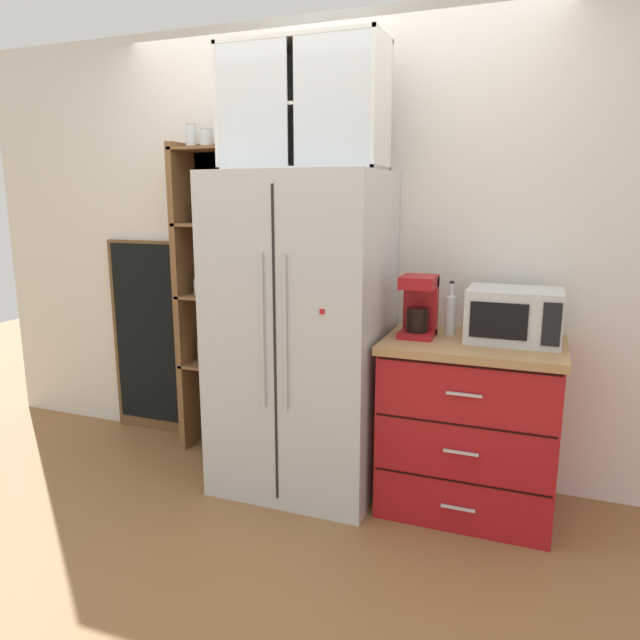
% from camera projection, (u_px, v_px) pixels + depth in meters
% --- Properties ---
extents(ground_plane, '(10.56, 10.56, 0.00)m').
position_uv_depth(ground_plane, '(303.00, 480.00, 3.31)').
color(ground_plane, olive).
extents(wall_back_cream, '(4.87, 0.10, 2.55)m').
position_uv_depth(wall_back_cream, '(328.00, 250.00, 3.42)').
color(wall_back_cream, silver).
rests_on(wall_back_cream, ground).
extents(refrigerator, '(0.87, 0.72, 1.71)m').
position_uv_depth(refrigerator, '(303.00, 334.00, 3.14)').
color(refrigerator, silver).
rests_on(refrigerator, ground).
extents(pantry_shelf_column, '(0.46, 0.29, 2.00)m').
position_uv_depth(pantry_shelf_column, '(218.00, 293.00, 3.61)').
color(pantry_shelf_column, brown).
rests_on(pantry_shelf_column, ground).
extents(counter_cabinet, '(0.86, 0.62, 0.88)m').
position_uv_depth(counter_cabinet, '(469.00, 425.00, 2.96)').
color(counter_cabinet, '#A8161C').
rests_on(counter_cabinet, ground).
extents(microwave, '(0.44, 0.33, 0.26)m').
position_uv_depth(microwave, '(514.00, 315.00, 2.83)').
color(microwave, silver).
rests_on(microwave, counter_cabinet).
extents(coffee_maker, '(0.17, 0.20, 0.31)m').
position_uv_depth(coffee_maker, '(419.00, 306.00, 2.94)').
color(coffee_maker, '#A8161C').
rests_on(coffee_maker, counter_cabinet).
extents(mug_sage, '(0.12, 0.09, 0.09)m').
position_uv_depth(mug_sage, '(474.00, 332.00, 2.84)').
color(mug_sage, '#8CA37F').
rests_on(mug_sage, counter_cabinet).
extents(bottle_clear, '(0.06, 0.06, 0.28)m').
position_uv_depth(bottle_clear, '(451.00, 311.00, 2.98)').
color(bottle_clear, silver).
rests_on(bottle_clear, counter_cabinet).
extents(upper_cabinet, '(0.84, 0.32, 0.63)m').
position_uv_depth(upper_cabinet, '(305.00, 108.00, 2.95)').
color(upper_cabinet, silver).
rests_on(upper_cabinet, refrigerator).
extents(chalkboard_menu, '(0.60, 0.04, 1.30)m').
position_uv_depth(chalkboard_menu, '(151.00, 337.00, 3.91)').
color(chalkboard_menu, brown).
rests_on(chalkboard_menu, ground).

